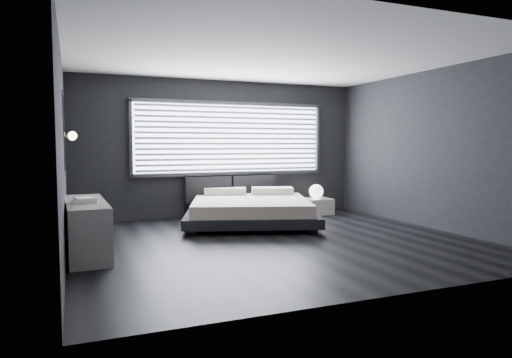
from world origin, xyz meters
name	(u,v)px	position (x,y,z in m)	size (l,w,h in m)	color
room	(277,150)	(0.00, 0.00, 1.40)	(6.04, 6.00, 2.80)	black
window	(232,138)	(0.20, 2.70, 1.61)	(4.14, 0.09, 1.52)	white
headboard	(231,189)	(0.17, 2.64, 0.57)	(1.96, 0.16, 0.52)	black
sconce_near	(72,136)	(-2.88, 0.05, 1.60)	(0.18, 0.11, 0.11)	silver
sconce_far	(72,136)	(-2.88, 0.65, 1.60)	(0.18, 0.11, 0.11)	silver
wall_art_upper	(63,113)	(-2.98, -0.55, 1.85)	(0.01, 0.48, 0.48)	#47474C
wall_art_lower	(65,153)	(-2.98, -0.30, 1.38)	(0.01, 0.48, 0.48)	#47474C
bed	(250,209)	(0.19, 1.59, 0.28)	(2.95, 2.88, 0.61)	black
nightstand	(317,206)	(1.93, 2.15, 0.17)	(0.58, 0.48, 0.34)	silver
orb_lamp	(316,191)	(1.92, 2.16, 0.49)	(0.30, 0.30, 0.30)	white
dresser	(87,227)	(-2.74, 0.23, 0.36)	(0.57, 1.82, 0.72)	silver
book_stack	(85,200)	(-2.76, 0.02, 0.76)	(0.30, 0.38, 0.07)	white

